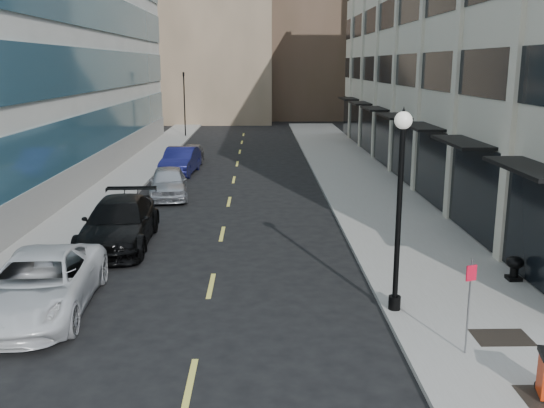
{
  "coord_description": "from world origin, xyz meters",
  "views": [
    {
      "loc": [
        1.54,
        -10.08,
        6.83
      ],
      "look_at": [
        1.98,
        10.59,
        2.05
      ],
      "focal_mm": 40.0,
      "sensor_mm": 36.0,
      "label": 1
    }
  ],
  "objects_px": {
    "lamppost": "(400,194)",
    "traffic_signal": "(184,76)",
    "car_black_pickup": "(119,223)",
    "car_silver_sedan": "(168,183)",
    "sign_post": "(470,293)",
    "car_white_van": "(39,284)",
    "car_blue_sedan": "(180,161)",
    "car_grey_sedan": "(193,153)",
    "urn_planter": "(515,266)"
  },
  "relations": [
    {
      "from": "lamppost",
      "to": "traffic_signal",
      "type": "bearing_deg",
      "value": 104.31
    },
    {
      "from": "car_black_pickup",
      "to": "car_silver_sedan",
      "type": "xyz_separation_m",
      "value": [
        0.63,
        8.54,
        -0.08
      ]
    },
    {
      "from": "car_black_pickup",
      "to": "lamppost",
      "type": "relative_size",
      "value": 1.1
    },
    {
      "from": "car_black_pickup",
      "to": "sign_post",
      "type": "relative_size",
      "value": 2.63
    },
    {
      "from": "car_white_van",
      "to": "car_silver_sedan",
      "type": "distance_m",
      "value": 15.07
    },
    {
      "from": "car_blue_sedan",
      "to": "car_grey_sedan",
      "type": "distance_m",
      "value": 4.84
    },
    {
      "from": "car_silver_sedan",
      "to": "urn_planter",
      "type": "height_order",
      "value": "car_silver_sedan"
    },
    {
      "from": "car_silver_sedan",
      "to": "car_grey_sedan",
      "type": "distance_m",
      "value": 11.83
    },
    {
      "from": "car_silver_sedan",
      "to": "car_blue_sedan",
      "type": "distance_m",
      "value": 7.0
    },
    {
      "from": "car_silver_sedan",
      "to": "urn_planter",
      "type": "xyz_separation_m",
      "value": [
        12.8,
        -13.08,
        -0.19
      ]
    },
    {
      "from": "urn_planter",
      "to": "car_silver_sedan",
      "type": "bearing_deg",
      "value": 134.39
    },
    {
      "from": "car_grey_sedan",
      "to": "lamppost",
      "type": "height_order",
      "value": "lamppost"
    },
    {
      "from": "car_silver_sedan",
      "to": "urn_planter",
      "type": "bearing_deg",
      "value": -53.1
    },
    {
      "from": "car_grey_sedan",
      "to": "urn_planter",
      "type": "xyz_separation_m",
      "value": [
        12.8,
        -24.9,
        -0.03
      ]
    },
    {
      "from": "car_blue_sedan",
      "to": "lamppost",
      "type": "bearing_deg",
      "value": -63.93
    },
    {
      "from": "traffic_signal",
      "to": "car_blue_sedan",
      "type": "distance_m",
      "value": 20.69
    },
    {
      "from": "sign_post",
      "to": "urn_planter",
      "type": "distance_m",
      "value": 5.97
    },
    {
      "from": "traffic_signal",
      "to": "sign_post",
      "type": "height_order",
      "value": "traffic_signal"
    },
    {
      "from": "car_white_van",
      "to": "sign_post",
      "type": "xyz_separation_m",
      "value": [
        11.01,
        -3.01,
        0.83
      ]
    },
    {
      "from": "car_white_van",
      "to": "lamppost",
      "type": "bearing_deg",
      "value": -5.0
    },
    {
      "from": "traffic_signal",
      "to": "urn_planter",
      "type": "height_order",
      "value": "traffic_signal"
    },
    {
      "from": "car_grey_sedan",
      "to": "lamppost",
      "type": "relative_size",
      "value": 0.68
    },
    {
      "from": "urn_planter",
      "to": "car_black_pickup",
      "type": "bearing_deg",
      "value": 161.35
    },
    {
      "from": "car_black_pickup",
      "to": "car_blue_sedan",
      "type": "bearing_deg",
      "value": 86.77
    },
    {
      "from": "traffic_signal",
      "to": "sign_post",
      "type": "distance_m",
      "value": 46.73
    },
    {
      "from": "car_silver_sedan",
      "to": "urn_planter",
      "type": "distance_m",
      "value": 18.3
    },
    {
      "from": "car_white_van",
      "to": "car_blue_sedan",
      "type": "relative_size",
      "value": 1.18
    },
    {
      "from": "car_black_pickup",
      "to": "sign_post",
      "type": "xyz_separation_m",
      "value": [
        10.23,
        -9.47,
        0.77
      ]
    },
    {
      "from": "traffic_signal",
      "to": "car_grey_sedan",
      "type": "relative_size",
      "value": 1.82
    },
    {
      "from": "traffic_signal",
      "to": "lamppost",
      "type": "height_order",
      "value": "traffic_signal"
    },
    {
      "from": "traffic_signal",
      "to": "urn_planter",
      "type": "distance_m",
      "value": 43.13
    },
    {
      "from": "urn_planter",
      "to": "traffic_signal",
      "type": "bearing_deg",
      "value": 110.65
    },
    {
      "from": "urn_planter",
      "to": "car_white_van",
      "type": "bearing_deg",
      "value": -172.29
    },
    {
      "from": "traffic_signal",
      "to": "urn_planter",
      "type": "relative_size",
      "value": 8.95
    },
    {
      "from": "traffic_signal",
      "to": "car_grey_sedan",
      "type": "bearing_deg",
      "value": -81.38
    },
    {
      "from": "car_white_van",
      "to": "lamppost",
      "type": "xyz_separation_m",
      "value": [
        9.91,
        -0.34,
        2.61
      ]
    },
    {
      "from": "car_blue_sedan",
      "to": "lamppost",
      "type": "xyz_separation_m",
      "value": [
        8.74,
        -22.34,
        2.6
      ]
    },
    {
      "from": "traffic_signal",
      "to": "car_grey_sedan",
      "type": "height_order",
      "value": "traffic_signal"
    },
    {
      "from": "car_blue_sedan",
      "to": "traffic_signal",
      "type": "bearing_deg",
      "value": 100.56
    },
    {
      "from": "traffic_signal",
      "to": "car_black_pickup",
      "type": "relative_size",
      "value": 1.13
    },
    {
      "from": "car_silver_sedan",
      "to": "car_blue_sedan",
      "type": "height_order",
      "value": "car_blue_sedan"
    },
    {
      "from": "car_black_pickup",
      "to": "car_grey_sedan",
      "type": "relative_size",
      "value": 1.61
    },
    {
      "from": "car_silver_sedan",
      "to": "lamppost",
      "type": "xyz_separation_m",
      "value": [
        8.5,
        -15.34,
        2.63
      ]
    },
    {
      "from": "car_grey_sedan",
      "to": "sign_post",
      "type": "bearing_deg",
      "value": -74.68
    },
    {
      "from": "car_white_van",
      "to": "car_blue_sedan",
      "type": "height_order",
      "value": "car_blue_sedan"
    },
    {
      "from": "urn_planter",
      "to": "car_blue_sedan",
      "type": "bearing_deg",
      "value": 123.01
    },
    {
      "from": "lamppost",
      "to": "sign_post",
      "type": "xyz_separation_m",
      "value": [
        1.1,
        -2.67,
        -1.78
      ]
    },
    {
      "from": "car_white_van",
      "to": "traffic_signal",
      "type": "bearing_deg",
      "value": 88.15
    },
    {
      "from": "car_blue_sedan",
      "to": "lamppost",
      "type": "height_order",
      "value": "lamppost"
    },
    {
      "from": "car_black_pickup",
      "to": "urn_planter",
      "type": "distance_m",
      "value": 14.18
    }
  ]
}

